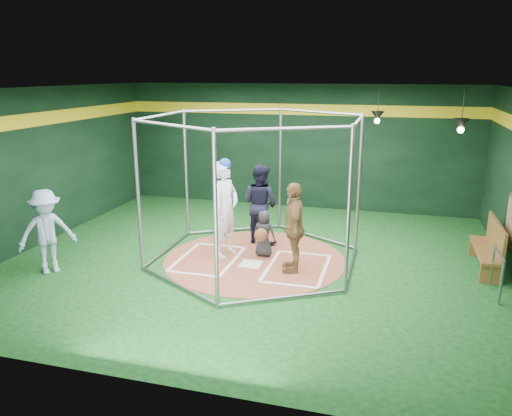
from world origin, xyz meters
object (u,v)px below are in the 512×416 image
(visitor_leopard, at_px, (294,227))
(dugout_bench, at_px, (490,245))
(batter_figure, at_px, (226,208))
(umpire, at_px, (260,204))

(visitor_leopard, relative_size, dugout_bench, 1.04)
(batter_figure, xyz_separation_m, dugout_bench, (5.29, 0.65, -0.54))
(visitor_leopard, relative_size, umpire, 0.97)
(umpire, relative_size, dugout_bench, 1.07)
(umpire, height_order, dugout_bench, umpire)
(umpire, bearing_deg, dugout_bench, -160.24)
(batter_figure, height_order, umpire, batter_figure)
(batter_figure, distance_m, visitor_leopard, 1.62)
(umpire, distance_m, dugout_bench, 4.83)
(umpire, xyz_separation_m, dugout_bench, (4.80, -0.36, -0.42))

